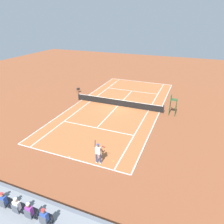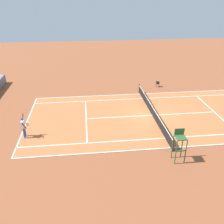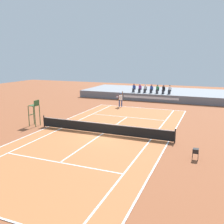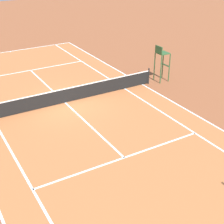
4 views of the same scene
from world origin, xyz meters
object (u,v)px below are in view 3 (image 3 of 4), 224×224
umpire_chair (34,109)px  spectator_seated_0 (134,88)px  spectator_seated_1 (140,88)px  spectator_seated_3 (151,89)px  spectator_seated_5 (163,89)px  tennis_ball (111,107)px  spectator_seated_2 (145,89)px  spectator_seated_6 (169,90)px  spectator_seated_4 (157,89)px  tennis_player (120,99)px  ball_hopper (196,151)px

umpire_chair → spectator_seated_0: bearing=77.5°
spectator_seated_1 → spectator_seated_3: 1.77m
spectator_seated_5 → spectator_seated_0: bearing=180.0°
tennis_ball → spectator_seated_3: bearing=64.6°
spectator_seated_1 → umpire_chair: umpire_chair is taller
spectator_seated_2 → spectator_seated_6: size_ratio=1.00×
tennis_ball → spectator_seated_4: bearing=59.1°
spectator_seated_0 → spectator_seated_2: bearing=0.0°
spectator_seated_5 → spectator_seated_6: size_ratio=1.00×
spectator_seated_1 → spectator_seated_6: size_ratio=1.00×
tennis_player → tennis_ball: size_ratio=30.63×
spectator_seated_4 → spectator_seated_5: same height
spectator_seated_0 → spectator_seated_3: (2.71, 0.00, 0.00)m
spectator_seated_4 → spectator_seated_5: (0.89, 0.00, 0.00)m
spectator_seated_2 → spectator_seated_4: bearing=0.0°
tennis_ball → spectator_seated_0: bearing=84.1°
tennis_player → ball_hopper: tennis_player is taller
spectator_seated_1 → umpire_chair: (-4.97, -18.16, -0.14)m
tennis_ball → tennis_player: bearing=30.2°
spectator_seated_2 → umpire_chair: (-5.80, -18.16, -0.14)m
spectator_seated_1 → spectator_seated_4: 2.68m
spectator_seated_5 → spectator_seated_6: bearing=0.0°
spectator_seated_6 → tennis_ball: bearing=-130.1°
spectator_seated_4 → spectator_seated_5: bearing=0.0°
spectator_seated_4 → spectator_seated_5: 0.89m
spectator_seated_4 → tennis_player: spectator_seated_4 is taller
spectator_seated_6 → umpire_chair: 20.46m
spectator_seated_1 → tennis_player: bearing=-95.6°
spectator_seated_4 → spectator_seated_6: bearing=0.0°
spectator_seated_2 → tennis_ball: 7.90m
spectator_seated_3 → spectator_seated_6: bearing=0.0°
spectator_seated_3 → spectator_seated_0: bearing=180.0°
spectator_seated_4 → umpire_chair: (-7.64, -18.16, -0.14)m
spectator_seated_3 → spectator_seated_5: (1.79, 0.00, 0.00)m
spectator_seated_5 → tennis_ball: size_ratio=18.60×
tennis_ball → umpire_chair: umpire_chair is taller
spectator_seated_4 → spectator_seated_6: (1.77, 0.00, 0.00)m
spectator_seated_5 → umpire_chair: (-8.53, -18.16, -0.14)m
spectator_seated_3 → tennis_player: bearing=-109.9°
spectator_seated_1 → tennis_ball: bearing=-103.1°
spectator_seated_0 → ball_hopper: 23.41m
spectator_seated_6 → spectator_seated_0: bearing=180.0°
spectator_seated_4 → ball_hopper: (6.90, -20.89, -1.12)m
spectator_seated_6 → tennis_player: (-5.10, -6.69, -0.70)m
spectator_seated_0 → umpire_chair: 18.61m
spectator_seated_1 → spectator_seated_2: bearing=0.0°
tennis_ball → umpire_chair: 11.45m
spectator_seated_0 → tennis_player: bearing=-87.6°
spectator_seated_4 → tennis_ball: size_ratio=18.60×
spectator_seated_6 → tennis_player: spectator_seated_6 is taller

